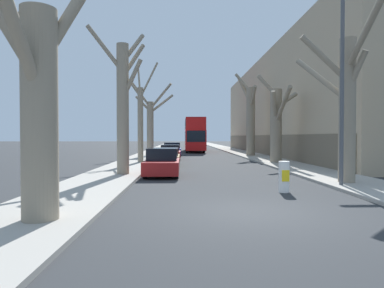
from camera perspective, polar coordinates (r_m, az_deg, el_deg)
The scene contains 18 objects.
ground_plane at distance 9.66m, azimuth 9.97°, elevation -11.11°, with size 300.00×300.00×0.00m, color #2B2D30.
sidewalk_left at distance 59.40m, azimuth -5.23°, elevation -0.73°, with size 3.13×120.00×0.12m, color #A39E93.
sidewalk_right at distance 59.76m, azimuth 5.59°, elevation -0.72°, with size 3.13×120.00×0.12m, color #A39E93.
building_facade_right at distance 43.01m, azimuth 17.57°, elevation 5.86°, with size 10.08×46.81×11.20m.
street_tree_left_0 at distance 8.81m, azimuth -24.31°, elevation 7.08°, with size 3.04×3.34×6.51m.
street_tree_left_1 at distance 18.37m, azimuth -11.39°, elevation 6.85°, with size 2.93×2.75×7.79m.
street_tree_left_2 at distance 26.61m, azimuth -8.65°, elevation 4.32°, with size 3.33×1.59×7.95m.
street_tree_left_3 at distance 35.96m, azimuth -6.91°, elevation 3.49°, with size 4.35×2.16×7.69m.
street_tree_right_0 at distance 16.08m, azimuth 24.22°, elevation 6.47°, with size 2.76×5.89×7.02m.
street_tree_right_1 at distance 26.86m, azimuth 13.88°, elevation 3.58°, with size 3.00×3.84×6.91m.
street_tree_right_2 at distance 36.31m, azimuth 9.65°, elevation 4.63°, with size 2.44×3.97×8.84m.
double_decker_bus at distance 47.66m, azimuth 0.39°, elevation 1.80°, with size 2.59×11.99×4.52m.
parked_car_0 at distance 18.25m, azimuth -4.97°, elevation -3.13°, with size 1.78×4.02×1.46m.
parked_car_1 at distance 24.62m, azimuth -4.11°, elevation -2.19°, with size 1.73×4.25×1.26m.
parked_car_2 at distance 30.42m, azimuth -3.64°, elevation -1.47°, with size 1.80×3.95×1.35m.
parked_car_3 at distance 36.11m, azimuth -3.33°, elevation -0.97°, with size 1.87×4.28×1.47m.
lamp_post at distance 15.25m, azimuth 23.42°, elevation 11.26°, with size 1.40×0.20×8.56m.
traffic_bollard at distance 13.19m, azimuth 15.09°, elevation -5.29°, with size 0.40×0.41×1.15m.
Camera 1 is at (-1.91, -9.25, 2.06)m, focal length 32.00 mm.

